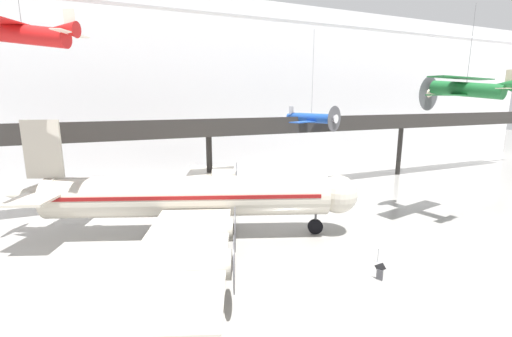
# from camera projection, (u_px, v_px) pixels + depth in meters

# --- Properties ---
(ground_plane) EXTENTS (260.00, 260.00, 0.00)m
(ground_plane) POSITION_uv_depth(u_px,v_px,m) (345.00, 319.00, 18.30)
(ground_plane) COLOR #9E9B96
(hangar_back_wall) EXTENTS (140.00, 3.00, 25.34)m
(hangar_back_wall) POSITION_uv_depth(u_px,v_px,m) (189.00, 91.00, 48.10)
(hangar_back_wall) COLOR white
(hangar_back_wall) RESTS_ON ground
(mezzanine_walkway) EXTENTS (110.00, 3.20, 9.43)m
(mezzanine_walkway) POSITION_uv_depth(u_px,v_px,m) (211.00, 132.00, 39.32)
(mezzanine_walkway) COLOR #2D2B28
(mezzanine_walkway) RESTS_ON ground
(ceiling_truss_beam) EXTENTS (120.00, 0.60, 0.60)m
(ceiling_truss_beam) POSITION_uv_depth(u_px,v_px,m) (218.00, 13.00, 33.73)
(ceiling_truss_beam) COLOR silver
(airliner_silver_main) EXTENTS (28.09, 32.85, 9.96)m
(airliner_silver_main) POSITION_uv_depth(u_px,v_px,m) (188.00, 197.00, 28.67)
(airliner_silver_main) COLOR beige
(airliner_silver_main) RESTS_ON ground
(suspended_plane_green_biplane) EXTENTS (9.23, 7.61, 9.11)m
(suspended_plane_green_biplane) POSITION_uv_depth(u_px,v_px,m) (466.00, 89.00, 30.39)
(suspended_plane_green_biplane) COLOR #1E6B33
(suspended_plane_red_highwing) EXTENTS (7.98, 8.99, 5.81)m
(suspended_plane_red_highwing) POSITION_uv_depth(u_px,v_px,m) (23.00, 33.00, 23.12)
(suspended_plane_red_highwing) COLOR red
(suspended_plane_blue_trainer) EXTENTS (8.08, 7.09, 11.55)m
(suspended_plane_blue_trainer) POSITION_uv_depth(u_px,v_px,m) (311.00, 118.00, 41.14)
(suspended_plane_blue_trainer) COLOR #1E4CAD
(stanchion_barrier) EXTENTS (0.36, 0.36, 1.08)m
(stanchion_barrier) POSITION_uv_depth(u_px,v_px,m) (378.00, 258.00, 24.56)
(stanchion_barrier) COLOR #B2B5BA
(stanchion_barrier) RESTS_ON ground
(info_sign_pedestal) EXTENTS (0.37, 0.72, 1.24)m
(info_sign_pedestal) POSITION_uv_depth(u_px,v_px,m) (380.00, 273.00, 22.19)
(info_sign_pedestal) COLOR #4C4C51
(info_sign_pedestal) RESTS_ON ground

